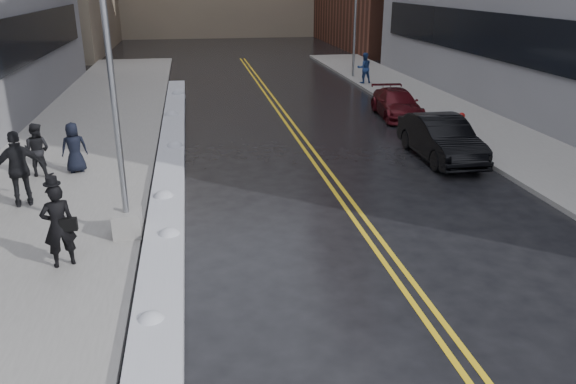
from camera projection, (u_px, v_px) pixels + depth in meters
name	position (u px, v px, depth m)	size (l,w,h in m)	color
ground	(278.00, 269.00, 12.09)	(160.00, 160.00, 0.00)	black
sidewalk_west	(80.00, 150.00, 20.37)	(5.50, 50.00, 0.15)	gray
sidewalk_east	(483.00, 131.00, 22.87)	(4.00, 50.00, 0.15)	gray
lane_line_left	(299.00, 141.00, 21.68)	(0.12, 50.00, 0.01)	gold
lane_line_right	(306.00, 141.00, 21.73)	(0.12, 50.00, 0.01)	gold
snow_ridge	(171.00, 159.00, 19.02)	(0.90, 30.00, 0.34)	silver
lamppost	(118.00, 138.00, 12.52)	(0.65, 0.65, 7.62)	gray
fire_hydrant	(461.00, 121.00, 22.54)	(0.26, 0.26, 0.73)	maroon
traffic_signal	(355.00, 23.00, 34.36)	(0.16, 0.20, 6.00)	gray
pedestrian_fedora	(58.00, 226.00, 11.63)	(0.67, 0.44, 1.82)	black
pedestrian_b	(37.00, 150.00, 17.17)	(0.81, 0.63, 1.66)	black
pedestrian_c	(74.00, 148.00, 17.50)	(0.78, 0.50, 1.59)	black
pedestrian_d	(19.00, 169.00, 14.79)	(1.20, 0.50, 2.05)	black
pedestrian_east	(364.00, 68.00, 32.89)	(0.85, 0.66, 1.75)	navy
car_black	(441.00, 138.00, 19.30)	(1.57, 4.50, 1.48)	black
car_maroon	(397.00, 104.00, 25.37)	(1.70, 4.19, 1.21)	#450B10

